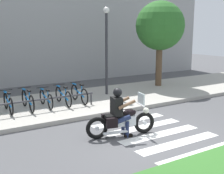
% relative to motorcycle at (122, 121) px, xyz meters
% --- Properties ---
extents(ground_plane, '(48.00, 48.00, 0.00)m').
position_rel_motorcycle_xyz_m(ground_plane, '(0.78, -0.51, -0.46)').
color(ground_plane, '#4C4C4F').
extents(grass_median, '(24.00, 1.10, 0.08)m').
position_rel_motorcycle_xyz_m(grass_median, '(0.78, -2.73, -0.42)').
color(grass_median, '#336B28').
rests_on(grass_median, ground).
extents(sidewalk, '(24.00, 4.40, 0.15)m').
position_rel_motorcycle_xyz_m(sidewalk, '(0.78, 4.16, -0.39)').
color(sidewalk, '#A8A399').
rests_on(sidewalk, ground).
extents(crosswalk_stripe_0, '(2.80, 0.40, 0.01)m').
position_rel_motorcycle_xyz_m(crosswalk_stripe_0, '(1.04, -2.11, -0.46)').
color(crosswalk_stripe_0, white).
rests_on(crosswalk_stripe_0, ground).
extents(crosswalk_stripe_1, '(2.80, 0.40, 0.01)m').
position_rel_motorcycle_xyz_m(crosswalk_stripe_1, '(1.04, -1.31, -0.46)').
color(crosswalk_stripe_1, white).
rests_on(crosswalk_stripe_1, ground).
extents(crosswalk_stripe_2, '(2.80, 0.40, 0.01)m').
position_rel_motorcycle_xyz_m(crosswalk_stripe_2, '(1.04, -0.51, -0.46)').
color(crosswalk_stripe_2, white).
rests_on(crosswalk_stripe_2, ground).
extents(crosswalk_stripe_3, '(2.80, 0.40, 0.01)m').
position_rel_motorcycle_xyz_m(crosswalk_stripe_3, '(1.04, 0.29, -0.46)').
color(crosswalk_stripe_3, white).
rests_on(crosswalk_stripe_3, ground).
extents(crosswalk_stripe_4, '(2.80, 0.40, 0.01)m').
position_rel_motorcycle_xyz_m(crosswalk_stripe_4, '(1.04, 1.09, -0.46)').
color(crosswalk_stripe_4, white).
rests_on(crosswalk_stripe_4, ground).
extents(motorcycle, '(2.10, 0.82, 1.24)m').
position_rel_motorcycle_xyz_m(motorcycle, '(0.00, 0.00, 0.00)').
color(motorcycle, black).
rests_on(motorcycle, ground).
extents(rider, '(0.71, 0.63, 1.44)m').
position_rel_motorcycle_xyz_m(rider, '(-0.07, 0.02, 0.37)').
color(rider, black).
rests_on(rider, ground).
extents(bicycle_1, '(0.48, 1.59, 0.76)m').
position_rel_motorcycle_xyz_m(bicycle_1, '(-2.32, 3.81, 0.04)').
color(bicycle_1, black).
rests_on(bicycle_1, sidewalk).
extents(bicycle_2, '(0.48, 1.72, 0.78)m').
position_rel_motorcycle_xyz_m(bicycle_2, '(-1.62, 3.81, 0.04)').
color(bicycle_2, black).
rests_on(bicycle_2, sidewalk).
extents(bicycle_3, '(0.48, 1.58, 0.72)m').
position_rel_motorcycle_xyz_m(bicycle_3, '(-0.92, 3.81, 0.02)').
color(bicycle_3, black).
rests_on(bicycle_3, sidewalk).
extents(bicycle_4, '(0.48, 1.72, 0.76)m').
position_rel_motorcycle_xyz_m(bicycle_4, '(-0.22, 3.81, 0.04)').
color(bicycle_4, black).
rests_on(bicycle_4, sidewalk).
extents(bicycle_5, '(0.48, 1.65, 0.79)m').
position_rel_motorcycle_xyz_m(bicycle_5, '(0.48, 3.81, 0.05)').
color(bicycle_5, black).
rests_on(bicycle_5, sidewalk).
extents(bike_rack, '(4.10, 0.07, 0.49)m').
position_rel_motorcycle_xyz_m(bike_rack, '(-1.27, 3.26, 0.11)').
color(bike_rack, '#333338').
rests_on(bike_rack, sidewalk).
extents(street_lamp, '(0.28, 0.28, 4.04)m').
position_rel_motorcycle_xyz_m(street_lamp, '(2.23, 4.56, 2.01)').
color(street_lamp, '#2D2D33').
rests_on(street_lamp, ground).
extents(tree_near_rack, '(2.51, 2.51, 4.53)m').
position_rel_motorcycle_xyz_m(tree_near_rack, '(5.68, 4.96, 2.78)').
color(tree_near_rack, brown).
rests_on(tree_near_rack, ground).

